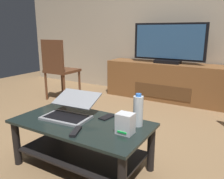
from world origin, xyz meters
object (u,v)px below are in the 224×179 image
side_chair (58,67)px  router_box (125,123)px  media_cabinet (167,81)px  laptop (71,110)px  tv_remote (76,131)px  water_bottle_near (138,111)px  television (169,44)px  cell_phone (107,117)px  coffee_table (82,136)px

side_chair → router_box: side_chair is taller
media_cabinet → side_chair: side_chair is taller
laptop → router_box: size_ratio=2.86×
media_cabinet → laptop: (-0.13, -2.19, 0.16)m
laptop → tv_remote: size_ratio=2.62×
water_bottle_near → tv_remote: 0.48m
television → laptop: size_ratio=2.69×
laptop → tv_remote: bearing=-43.5°
media_cabinet → cell_phone: media_cabinet is taller
side_chair → coffee_table: bearing=-41.8°
media_cabinet → television: size_ratio=1.75×
laptop → water_bottle_near: bearing=10.8°
television → laptop: 2.22m
media_cabinet → television: 0.59m
media_cabinet → tv_remote: media_cabinet is taller
media_cabinet → television: (0.00, -0.02, 0.59)m
coffee_table → media_cabinet: (-0.02, 2.25, 0.02)m
router_box → cell_phone: (-0.27, 0.19, -0.07)m
water_bottle_near → television: bearing=101.9°
tv_remote → router_box: bearing=8.4°
coffee_table → cell_phone: size_ratio=7.81×
media_cabinet → cell_phone: size_ratio=14.09×
water_bottle_near → cell_phone: size_ratio=1.79×
laptop → router_box: laptop is taller
router_box → cell_phone: 0.33m
coffee_table → laptop: 0.25m
side_chair → cell_phone: side_chair is taller
router_box → cell_phone: router_box is taller
router_box → water_bottle_near: 0.18m
media_cabinet → cell_phone: (0.15, -2.07, 0.11)m
television → side_chair: 1.76m
media_cabinet → laptop: bearing=-93.4°
television → laptop: television is taller
side_chair → laptop: size_ratio=2.29×
coffee_table → side_chair: bearing=138.2°
coffee_table → water_bottle_near: bearing=21.2°
media_cabinet → cell_phone: 2.08m
side_chair → water_bottle_near: 2.24m
cell_phone → router_box: bearing=-26.3°
laptop → tv_remote: laptop is taller
coffee_table → tv_remote: (0.09, -0.18, 0.14)m
coffee_table → media_cabinet: 2.25m
television → tv_remote: bearing=-87.3°
laptop → router_box: 0.55m
media_cabinet → laptop: 2.20m
media_cabinet → tv_remote: (0.11, -2.43, 0.11)m
media_cabinet → side_chair: size_ratio=2.06×
media_cabinet → router_box: 2.30m
water_bottle_near → laptop: bearing=-169.2°
cell_phone → television: bearing=103.1°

